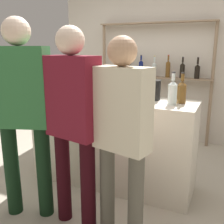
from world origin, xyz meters
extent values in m
plane|color=#B2A893|center=(0.00, 0.00, 0.00)|extent=(16.00, 16.00, 0.00)
cube|color=beige|center=(0.00, 0.00, 0.50)|extent=(1.83, 0.56, 1.01)
cube|color=beige|center=(0.00, 1.88, 1.40)|extent=(3.43, 0.12, 2.80)
cylinder|color=#897056|center=(-0.92, 1.70, 0.97)|extent=(0.05, 0.05, 1.95)
cylinder|color=#897056|center=(0.92, 1.70, 0.97)|extent=(0.05, 0.05, 1.95)
cube|color=#897056|center=(0.00, 1.70, 1.94)|extent=(1.88, 0.18, 0.02)
cube|color=#897056|center=(0.00, 1.70, 1.07)|extent=(1.88, 0.18, 0.02)
cylinder|color=brown|center=(-0.69, 1.70, 1.20)|extent=(0.07, 0.07, 0.23)
cone|color=brown|center=(-0.69, 1.70, 1.33)|extent=(0.07, 0.07, 0.03)
cylinder|color=brown|center=(-0.69, 1.70, 1.38)|extent=(0.03, 0.03, 0.07)
cylinder|color=#232328|center=(-0.69, 1.70, 1.42)|extent=(0.03, 0.03, 0.01)
cylinder|color=black|center=(-0.46, 1.70, 1.19)|extent=(0.08, 0.08, 0.22)
cone|color=black|center=(-0.46, 1.70, 1.31)|extent=(0.08, 0.08, 0.04)
cylinder|color=black|center=(-0.46, 1.70, 1.37)|extent=(0.03, 0.03, 0.09)
cylinder|color=maroon|center=(-0.46, 1.70, 1.42)|extent=(0.03, 0.03, 0.01)
cylinder|color=#0F1956|center=(-0.23, 1.70, 1.20)|extent=(0.07, 0.07, 0.23)
cone|color=#0F1956|center=(-0.23, 1.70, 1.33)|extent=(0.07, 0.07, 0.03)
cylinder|color=#0F1956|center=(-0.23, 1.70, 1.38)|extent=(0.03, 0.03, 0.07)
cylinder|color=#232328|center=(-0.23, 1.70, 1.43)|extent=(0.03, 0.03, 0.01)
cylinder|color=silver|center=(0.00, 1.70, 1.18)|extent=(0.07, 0.07, 0.21)
cone|color=silver|center=(0.00, 1.70, 1.30)|extent=(0.07, 0.07, 0.03)
cylinder|color=silver|center=(0.00, 1.70, 1.36)|extent=(0.02, 0.02, 0.09)
cylinder|color=gold|center=(0.00, 1.70, 1.42)|extent=(0.03, 0.03, 0.01)
cylinder|color=brown|center=(0.23, 1.70, 1.20)|extent=(0.07, 0.07, 0.23)
cone|color=brown|center=(0.23, 1.70, 1.33)|extent=(0.07, 0.07, 0.03)
cylinder|color=brown|center=(0.23, 1.70, 1.39)|extent=(0.03, 0.03, 0.08)
cylinder|color=maroon|center=(0.23, 1.70, 1.43)|extent=(0.03, 0.03, 0.01)
cylinder|color=black|center=(0.46, 1.70, 1.18)|extent=(0.08, 0.08, 0.21)
cone|color=black|center=(0.46, 1.70, 1.30)|extent=(0.08, 0.08, 0.03)
cylinder|color=black|center=(0.46, 1.70, 1.36)|extent=(0.03, 0.03, 0.08)
cylinder|color=#232328|center=(0.46, 1.70, 1.41)|extent=(0.03, 0.03, 0.01)
cylinder|color=black|center=(0.69, 1.70, 1.17)|extent=(0.08, 0.08, 0.19)
cone|color=black|center=(0.69, 1.70, 1.28)|extent=(0.08, 0.08, 0.04)
cylinder|color=black|center=(0.69, 1.70, 1.35)|extent=(0.03, 0.03, 0.10)
cylinder|color=black|center=(0.69, 1.70, 1.40)|extent=(0.03, 0.03, 0.01)
cylinder|color=brown|center=(0.73, 0.07, 1.10)|extent=(0.09, 0.09, 0.18)
cone|color=brown|center=(0.73, 0.07, 1.21)|extent=(0.09, 0.09, 0.04)
cylinder|color=brown|center=(0.73, 0.07, 1.27)|extent=(0.03, 0.03, 0.07)
cylinder|color=black|center=(0.73, 0.07, 1.31)|extent=(0.04, 0.04, 0.01)
cylinder|color=black|center=(0.09, -0.09, 1.10)|extent=(0.08, 0.08, 0.19)
cone|color=black|center=(0.09, -0.09, 1.22)|extent=(0.08, 0.08, 0.04)
cylinder|color=black|center=(0.09, -0.09, 1.28)|extent=(0.03, 0.03, 0.08)
cylinder|color=maroon|center=(0.09, -0.09, 1.33)|extent=(0.03, 0.03, 0.01)
cylinder|color=silver|center=(0.66, -0.04, 1.11)|extent=(0.09, 0.09, 0.20)
cone|color=silver|center=(0.66, -0.04, 1.23)|extent=(0.09, 0.09, 0.04)
cylinder|color=silver|center=(0.66, -0.04, 1.28)|extent=(0.03, 0.03, 0.07)
cylinder|color=#232328|center=(0.66, -0.04, 1.32)|extent=(0.04, 0.04, 0.01)
cylinder|color=silver|center=(0.06, 0.14, 1.01)|extent=(0.06, 0.06, 0.00)
cylinder|color=silver|center=(0.06, 0.14, 1.06)|extent=(0.01, 0.01, 0.09)
cone|color=silver|center=(0.06, 0.14, 1.14)|extent=(0.07, 0.07, 0.07)
cylinder|color=black|center=(0.41, 0.12, 1.11)|extent=(0.18, 0.18, 0.20)
cylinder|color=black|center=(0.41, 0.12, 1.22)|extent=(0.19, 0.19, 0.01)
cylinder|color=silver|center=(-0.33, 0.04, 1.09)|extent=(0.13, 0.13, 0.16)
sphere|color=tan|center=(-0.29, 0.06, 1.06)|extent=(0.02, 0.02, 0.02)
sphere|color=tan|center=(-0.38, 0.03, 1.03)|extent=(0.02, 0.02, 0.02)
sphere|color=tan|center=(-0.30, 0.07, 1.06)|extent=(0.02, 0.02, 0.02)
sphere|color=tan|center=(-0.38, 0.07, 1.04)|extent=(0.02, 0.02, 0.02)
sphere|color=tan|center=(-0.31, 0.08, 1.08)|extent=(0.02, 0.02, 0.02)
sphere|color=tan|center=(-0.33, 0.07, 1.06)|extent=(0.02, 0.02, 0.02)
sphere|color=tan|center=(-0.28, 0.07, 1.04)|extent=(0.02, 0.02, 0.02)
cylinder|color=#575347|center=(0.59, -0.86, 0.40)|extent=(0.12, 0.12, 0.80)
cylinder|color=#575347|center=(0.31, -0.79, 0.40)|extent=(0.12, 0.12, 0.80)
cube|color=beige|center=(0.45, -0.83, 1.11)|extent=(0.47, 0.29, 0.63)
sphere|color=tan|center=(0.45, -0.83, 1.53)|extent=(0.22, 0.22, 0.22)
cylinder|color=black|center=(-0.33, -0.80, 0.44)|extent=(0.14, 0.14, 0.88)
cylinder|color=black|center=(-0.62, -0.91, 0.44)|extent=(0.14, 0.14, 0.88)
cube|color=#2D6B38|center=(-0.48, -0.86, 1.22)|extent=(0.53, 0.36, 0.69)
sphere|color=beige|center=(-0.48, -0.86, 1.69)|extent=(0.24, 0.24, 0.24)
cylinder|color=black|center=(0.16, -0.85, 0.42)|extent=(0.13, 0.13, 0.84)
cylinder|color=black|center=(-0.13, -0.79, 0.42)|extent=(0.13, 0.13, 0.84)
cube|color=maroon|center=(0.02, -0.82, 1.17)|extent=(0.49, 0.29, 0.66)
sphere|color=beige|center=(0.02, -0.82, 1.61)|extent=(0.23, 0.23, 0.23)
camera|label=1|loc=(1.16, -2.58, 1.56)|focal=42.00mm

